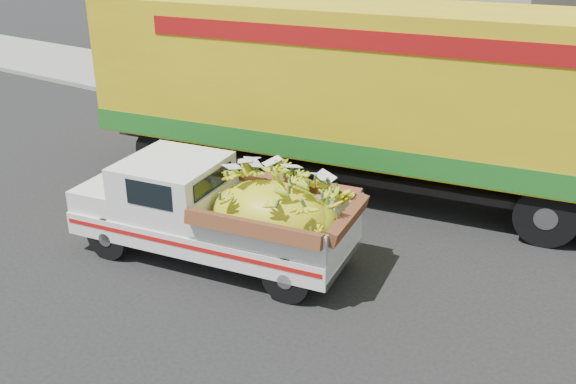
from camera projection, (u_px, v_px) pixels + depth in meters
The scene contains 5 objects.
ground at pixel (263, 259), 10.83m from camera, with size 100.00×100.00×0.00m, color black.
curb at pixel (412, 154), 15.39m from camera, with size 60.00×0.25×0.15m, color gray.
sidewalk at pixel (445, 131), 16.98m from camera, with size 60.00×4.00×0.14m, color gray.
pickup_truck at pixel (231, 213), 10.43m from camera, with size 4.90×2.52×1.64m.
semi_trailer at pixel (376, 93), 12.64m from camera, with size 12.08×4.55×3.80m.
Camera 1 is at (5.69, -7.61, 5.35)m, focal length 40.00 mm.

